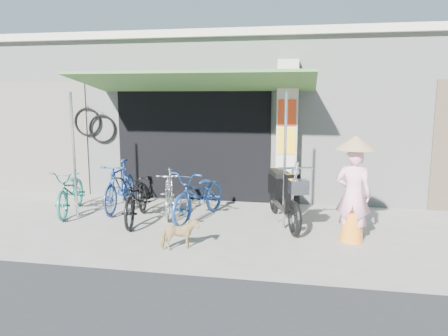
% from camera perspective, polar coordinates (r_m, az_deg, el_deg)
% --- Properties ---
extents(ground, '(80.00, 80.00, 0.00)m').
position_cam_1_polar(ground, '(7.13, 0.07, -9.32)').
color(ground, gray).
rests_on(ground, ground).
extents(bicycle_shop, '(12.30, 5.30, 3.66)m').
position_cam_1_polar(bicycle_shop, '(11.80, 4.71, 7.20)').
color(bicycle_shop, '#9FA49C').
rests_on(bicycle_shop, ground).
extents(shop_pillar, '(0.42, 0.44, 3.00)m').
position_cam_1_polar(shop_pillar, '(9.12, 8.24, 4.36)').
color(shop_pillar, '#C0B4A4').
rests_on(shop_pillar, ground).
extents(awning, '(4.60, 1.88, 2.72)m').
position_cam_1_polar(awning, '(8.54, -3.93, 10.92)').
color(awning, '#3A682E').
rests_on(awning, ground).
extents(neighbour_left, '(2.60, 0.06, 2.60)m').
position_cam_1_polar(neighbour_left, '(11.19, -23.30, 3.60)').
color(neighbour_left, '#6B665B').
rests_on(neighbour_left, ground).
extents(bike_teal, '(1.01, 1.80, 0.90)m').
position_cam_1_polar(bike_teal, '(9.08, -19.33, -2.82)').
color(bike_teal, '#1A7667').
rests_on(bike_teal, ground).
extents(bike_blue, '(0.58, 1.70, 1.00)m').
position_cam_1_polar(bike_blue, '(9.02, -13.44, -2.26)').
color(bike_blue, navy).
rests_on(bike_blue, ground).
extents(bike_black, '(0.91, 1.83, 0.92)m').
position_cam_1_polar(bike_black, '(8.16, -11.29, -3.72)').
color(bike_black, black).
rests_on(bike_black, ground).
extents(bike_silver, '(0.75, 1.55, 0.89)m').
position_cam_1_polar(bike_silver, '(8.49, -7.15, -3.18)').
color(bike_silver, '#B7B8BC').
rests_on(bike_silver, ground).
extents(bike_navy, '(1.10, 1.94, 0.97)m').
position_cam_1_polar(bike_navy, '(8.12, -3.20, -3.43)').
color(bike_navy, navy).
rests_on(bike_navy, ground).
extents(street_dog, '(0.63, 0.50, 0.48)m').
position_cam_1_polar(street_dog, '(6.63, -5.87, -8.63)').
color(street_dog, tan).
rests_on(street_dog, ground).
extents(moped, '(0.84, 1.99, 1.16)m').
position_cam_1_polar(moped, '(7.95, 7.76, -3.48)').
color(moped, black).
rests_on(moped, ground).
extents(nun, '(0.64, 0.64, 1.69)m').
position_cam_1_polar(nun, '(7.14, 16.56, -2.69)').
color(nun, '#FFABC1').
rests_on(nun, ground).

